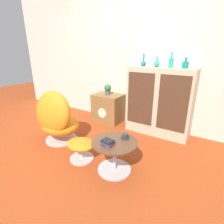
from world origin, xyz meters
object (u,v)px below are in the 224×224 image
sideboard (159,102)px  vase_leftmost (143,63)px  vase_inner_right (171,62)px  coffee_table (114,153)px  vase_rightmost (185,65)px  vase_inner_left (157,64)px  teacup (125,136)px  book_stack (108,142)px  tv_console (108,108)px  egg_chair (57,119)px  ottoman (81,146)px  potted_plant (108,89)px

sideboard → vase_leftmost: 0.71m
vase_leftmost → vase_inner_right: (0.46, 0.00, 0.03)m
coffee_table → vase_rightmost: vase_rightmost is taller
vase_inner_left → teacup: 1.42m
coffee_table → book_stack: size_ratio=3.89×
vase_leftmost → vase_rightmost: (0.67, 0.00, 0.00)m
tv_console → vase_inner_right: 1.51m
vase_inner_left → vase_rightmost: vase_rightmost is taller
egg_chair → ottoman: bearing=-14.8°
tv_console → vase_leftmost: size_ratio=2.84×
sideboard → ottoman: size_ratio=2.89×
egg_chair → potted_plant: size_ratio=4.22×
coffee_table → ottoman: bearing=-174.9°
vase_leftmost → vase_inner_right: 0.46m
teacup → coffee_table: bearing=-115.9°
sideboard → book_stack: bearing=-94.6°
sideboard → vase_leftmost: (-0.33, 0.00, 0.63)m
tv_console → book_stack: tv_console is taller
teacup → vase_inner_left: bearing=93.8°
potted_plant → vase_inner_right: bearing=1.0°
vase_rightmost → potted_plant: bearing=-179.1°
vase_leftmost → vase_rightmost: bearing=0.0°
vase_inner_left → potted_plant: (-0.95, -0.02, -0.53)m
ottoman → coffee_table: (0.50, 0.04, 0.04)m
vase_inner_left → potted_plant: vase_inner_left is taller
egg_chair → coffee_table: 1.17m
vase_inner_right → potted_plant: (-1.18, -0.02, -0.56)m
egg_chair → potted_plant: (0.19, 1.17, 0.29)m
vase_leftmost → ottoman: bearing=-100.6°
egg_chair → vase_inner_right: bearing=41.1°
vase_rightmost → ottoman: bearing=-124.3°
vase_inner_right → book_stack: bearing=-99.4°
sideboard → vase_inner_right: 0.67m
egg_chair → sideboard: bearing=43.7°
vase_rightmost → vase_inner_left: bearing=180.0°
coffee_table → vase_rightmost: size_ratio=3.44×
teacup → vase_leftmost: bearing=104.8°
vase_inner_left → vase_inner_right: (0.22, 0.00, 0.03)m
tv_console → potted_plant: potted_plant is taller
vase_leftmost → vase_inner_right: size_ratio=0.87×
sideboard → egg_chair: size_ratio=1.33×
potted_plant → egg_chair: bearing=-99.0°
vase_inner_left → teacup: (0.08, -1.18, -0.78)m
coffee_table → book_stack: bearing=-102.7°
coffee_table → vase_inner_right: bearing=80.9°
vase_inner_left → vase_rightmost: 0.44m
egg_chair → tv_console: bearing=80.4°
tv_console → ottoman: (0.45, -1.34, -0.08)m
tv_console → book_stack: bearing=-56.5°
ottoman → vase_rightmost: vase_rightmost is taller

